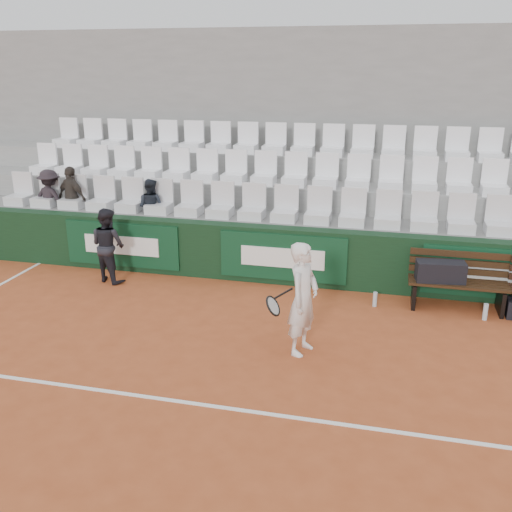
{
  "coord_description": "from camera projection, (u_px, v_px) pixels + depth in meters",
  "views": [
    {
      "loc": [
        1.55,
        -5.27,
        3.65
      ],
      "look_at": [
        -0.32,
        2.4,
        1.0
      ],
      "focal_mm": 40.0,
      "sensor_mm": 36.0,
      "label": 1
    }
  ],
  "objects": [
    {
      "name": "court_baseline",
      "position": [
        233.0,
        409.0,
        6.36
      ],
      "size": [
        18.0,
        0.06,
        0.01
      ],
      "primitive_type": "cube",
      "color": "white",
      "rests_on": "ground"
    },
    {
      "name": "spectator_c",
      "position": [
        149.0,
        184.0,
        10.66
      ],
      "size": [
        0.58,
        0.48,
        1.08
      ],
      "primitive_type": "imported",
      "rotation": [
        0.0,
        0.0,
        3.0
      ],
      "color": "black",
      "rests_on": "grandstand_tier_front"
    },
    {
      "name": "spectator_a",
      "position": [
        48.0,
        176.0,
        11.13
      ],
      "size": [
        0.82,
        0.56,
        1.17
      ],
      "primitive_type": "imported",
      "rotation": [
        0.0,
        0.0,
        2.97
      ],
      "color": "black",
      "rests_on": "grandstand_tier_front"
    },
    {
      "name": "grandstand_tier_back",
      "position": [
        317.0,
        199.0,
        12.07
      ],
      "size": [
        18.0,
        0.95,
        1.9
      ],
      "primitive_type": "cube",
      "color": "#959592",
      "rests_on": "ground"
    },
    {
      "name": "grandstand_tier_mid",
      "position": [
        310.0,
        221.0,
        11.27
      ],
      "size": [
        18.0,
        0.95,
        1.45
      ],
      "primitive_type": "cube",
      "color": "gray",
      "rests_on": "ground"
    },
    {
      "name": "seat_row_front",
      "position": [
        301.0,
        205.0,
        10.04
      ],
      "size": [
        11.9,
        0.44,
        0.63
      ],
      "primitive_type": "cube",
      "color": "silver",
      "rests_on": "grandstand_tier_front"
    },
    {
      "name": "water_bottle_far",
      "position": [
        485.0,
        312.0,
        8.56
      ],
      "size": [
        0.07,
        0.07,
        0.26
      ],
      "primitive_type": "cylinder",
      "color": "#B1C3C9",
      "rests_on": "ground"
    },
    {
      "name": "bench_left",
      "position": [
        457.0,
        295.0,
        8.92
      ],
      "size": [
        1.5,
        0.56,
        0.45
      ],
      "primitive_type": "cube",
      "color": "#331E0F",
      "rests_on": "ground"
    },
    {
      "name": "back_barrier",
      "position": [
        300.0,
        257.0,
        9.86
      ],
      "size": [
        18.0,
        0.34,
        1.0
      ],
      "color": "black",
      "rests_on": "ground"
    },
    {
      "name": "sports_bag_left",
      "position": [
        440.0,
        271.0,
        8.85
      ],
      "size": [
        0.77,
        0.4,
        0.32
      ],
      "primitive_type": "cube",
      "rotation": [
        0.0,
        0.0,
        0.12
      ],
      "color": "black",
      "rests_on": "bench_left"
    },
    {
      "name": "grandstand_rear_wall",
      "position": [
        323.0,
        136.0,
        12.25
      ],
      "size": [
        18.0,
        0.3,
        4.4
      ],
      "primitive_type": "cube",
      "color": "gray",
      "rests_on": "ground"
    },
    {
      "name": "seat_row_back",
      "position": [
        318.0,
        140.0,
        11.51
      ],
      "size": [
        11.9,
        0.44,
        0.63
      ],
      "primitive_type": "cube",
      "color": "white",
      "rests_on": "grandstand_tier_back"
    },
    {
      "name": "ground",
      "position": [
        233.0,
        409.0,
        6.36
      ],
      "size": [
        80.0,
        80.0,
        0.0
      ],
      "primitive_type": "plane",
      "color": "#AC4D26",
      "rests_on": "ground"
    },
    {
      "name": "ball_kid",
      "position": [
        108.0,
        245.0,
        9.96
      ],
      "size": [
        0.78,
        0.7,
        1.32
      ],
      "primitive_type": "imported",
      "rotation": [
        0.0,
        0.0,
        2.77
      ],
      "color": "black",
      "rests_on": "ground"
    },
    {
      "name": "seat_row_mid",
      "position": [
        310.0,
        170.0,
        10.77
      ],
      "size": [
        11.9,
        0.44,
        0.63
      ],
      "primitive_type": "cube",
      "color": "white",
      "rests_on": "grandstand_tier_mid"
    },
    {
      "name": "grandstand_tier_front",
      "position": [
        302.0,
        246.0,
        10.46
      ],
      "size": [
        18.0,
        0.95,
        1.0
      ],
      "primitive_type": "cube",
      "color": "gray",
      "rests_on": "ground"
    },
    {
      "name": "spectator_b",
      "position": [
        70.0,
        175.0,
        11.01
      ],
      "size": [
        0.79,
        0.53,
        1.25
      ],
      "primitive_type": "imported",
      "rotation": [
        0.0,
        0.0,
        2.8
      ],
      "color": "#37322C",
      "rests_on": "grandstand_tier_front"
    },
    {
      "name": "tennis_player",
      "position": [
        303.0,
        299.0,
        7.42
      ],
      "size": [
        0.75,
        0.64,
        1.52
      ],
      "color": "white",
      "rests_on": "ground"
    },
    {
      "name": "water_bottle_near",
      "position": [
        375.0,
        299.0,
        9.04
      ],
      "size": [
        0.07,
        0.07,
        0.24
      ],
      "primitive_type": "cylinder",
      "color": "#ACBAC3",
      "rests_on": "ground"
    }
  ]
}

